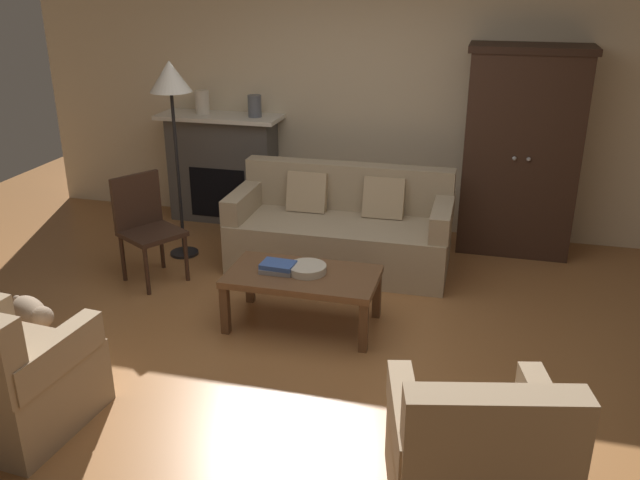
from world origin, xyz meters
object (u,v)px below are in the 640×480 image
floor_lamp (171,89)px  dog (32,315)px  mantel_vase_slate (255,106)px  armchair_near_left (6,380)px  side_chair_wooden (145,222)px  armoire (521,152)px  couch (341,231)px  fireplace (223,167)px  armchair_near_right (474,463)px  coffee_table (303,280)px  book_stack (278,267)px  mantel_vase_cream (202,102)px  fruit_bowl (307,269)px

floor_lamp → dog: 2.22m
mantel_vase_slate → armchair_near_left: (-0.23, -3.59, -0.91)m
armchair_near_left → side_chair_wooden: 2.08m
armoire → couch: 1.79m
fireplace → armchair_near_left: bearing=-87.6°
armchair_near_right → floor_lamp: floor_lamp is taller
mantel_vase_slate → floor_lamp: 1.11m
couch → floor_lamp: floor_lamp is taller
fireplace → side_chair_wooden: size_ratio=1.40×
side_chair_wooden → floor_lamp: 1.16m
coffee_table → book_stack: size_ratio=4.40×
book_stack → mantel_vase_cream: size_ratio=1.05×
fireplace → mantel_vase_cream: 0.69m
dog → mantel_vase_slate: bearing=76.3°
armoire → couch: armoire is taller
fireplace → armchair_near_left: 3.62m
armchair_near_left → dog: 0.93m
mantel_vase_cream → side_chair_wooden: size_ratio=0.26×
armchair_near_right → fruit_bowl: bearing=127.7°
mantel_vase_slate → dog: (-0.68, -2.78, -0.98)m
mantel_vase_slate → armchair_near_right: 4.42m
couch → mantel_vase_slate: bearing=142.2°
book_stack → armchair_near_right: 2.19m
book_stack → armchair_near_left: size_ratio=0.28×
mantel_vase_cream → fruit_bowl: bearing=-50.3°
side_chair_wooden → dog: 1.30m
book_stack → armchair_near_right: (1.49, -1.61, -0.14)m
side_chair_wooden → armchair_near_right: bearing=-36.7°
side_chair_wooden → fruit_bowl: bearing=-16.2°
armoire → armchair_near_left: size_ratio=2.14×
armchair_near_left → floor_lamp: (-0.16, 2.60, 1.22)m
mantel_vase_cream → floor_lamp: 1.05m
fruit_bowl → armchair_near_left: armchair_near_left is taller
fireplace → mantel_vase_slate: mantel_vase_slate is taller
armoire → armchair_near_left: 4.55m
fruit_bowl → armchair_near_left: size_ratio=0.32×
armoire → couch: size_ratio=0.98×
armoire → coffee_table: bearing=-127.8°
armchair_near_left → coffee_table: bearing=50.9°
book_stack → mantel_vase_slate: size_ratio=1.17×
mantel_vase_slate → side_chair_wooden: (-0.45, -1.53, -0.71)m
mantel_vase_cream → armchair_near_right: bearing=-51.2°
fruit_bowl → floor_lamp: (-1.48, 0.99, 1.08)m
armchair_near_right → dog: armchair_near_right is taller
armchair_near_left → couch: bearing=64.5°
mantel_vase_slate → floor_lamp: (-0.39, -0.99, 0.31)m
coffee_table → fruit_bowl: 0.09m
armchair_near_left → side_chair_wooden: side_chair_wooden is taller
fruit_bowl → mantel_vase_cream: mantel_vase_cream is taller
couch → coffee_table: size_ratio=1.75×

